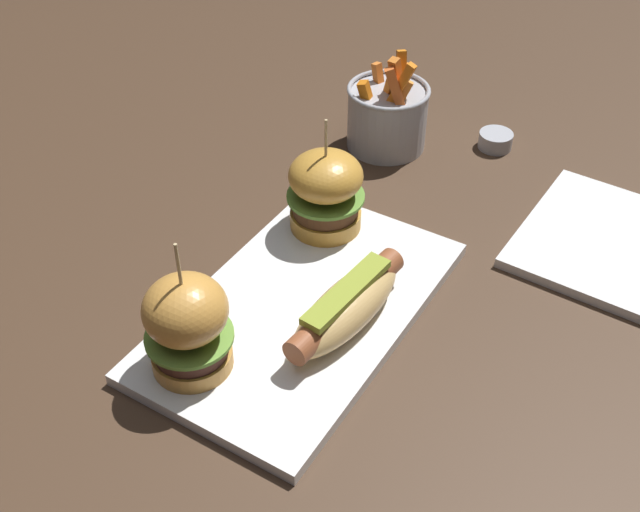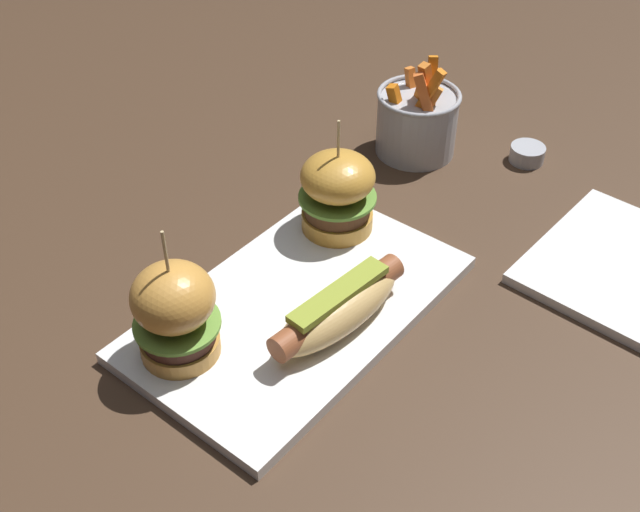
{
  "view_description": "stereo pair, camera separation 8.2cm",
  "coord_description": "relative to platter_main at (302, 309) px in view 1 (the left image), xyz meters",
  "views": [
    {
      "loc": [
        -0.5,
        -0.33,
        0.59
      ],
      "look_at": [
        0.04,
        0.0,
        0.05
      ],
      "focal_mm": 44.55,
      "sensor_mm": 36.0,
      "label": 1
    },
    {
      "loc": [
        -0.45,
        -0.39,
        0.59
      ],
      "look_at": [
        0.04,
        0.0,
        0.05
      ],
      "focal_mm": 44.55,
      "sensor_mm": 36.0,
      "label": 2
    }
  ],
  "objects": [
    {
      "name": "ground_plane",
      "position": [
        0.0,
        0.0,
        -0.01
      ],
      "size": [
        3.0,
        3.0,
        0.0
      ],
      "primitive_type": "plane",
      "color": "#422D1E"
    },
    {
      "name": "platter_main",
      "position": [
        0.0,
        0.0,
        0.0
      ],
      "size": [
        0.36,
        0.21,
        0.01
      ],
      "primitive_type": "cube",
      "color": "white",
      "rests_on": "ground"
    },
    {
      "name": "hot_dog",
      "position": [
        -0.0,
        -0.05,
        0.03
      ],
      "size": [
        0.17,
        0.07,
        0.05
      ],
      "color": "tan",
      "rests_on": "platter_main"
    },
    {
      "name": "slider_left",
      "position": [
        -0.12,
        0.04,
        0.06
      ],
      "size": [
        0.08,
        0.08,
        0.15
      ],
      "color": "gold",
      "rests_on": "platter_main"
    },
    {
      "name": "slider_right",
      "position": [
        0.13,
        0.05,
        0.06
      ],
      "size": [
        0.09,
        0.09,
        0.14
      ],
      "color": "gold",
      "rests_on": "platter_main"
    },
    {
      "name": "fries_bucket",
      "position": [
        0.34,
        0.08,
        0.04
      ],
      "size": [
        0.11,
        0.11,
        0.14
      ],
      "color": "#A8AAB2",
      "rests_on": "ground"
    },
    {
      "name": "sauce_ramekin",
      "position": [
        0.41,
        -0.05,
        0.0
      ],
      "size": [
        0.05,
        0.05,
        0.02
      ],
      "color": "#A8AAB2",
      "rests_on": "ground"
    },
    {
      "name": "side_plate",
      "position": [
        0.28,
        -0.25,
        -0.0
      ],
      "size": [
        0.22,
        0.22,
        0.01
      ],
      "primitive_type": "cube",
      "rotation": [
        0.0,
        0.0,
        -0.04
      ],
      "color": "white",
      "rests_on": "ground"
    }
  ]
}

